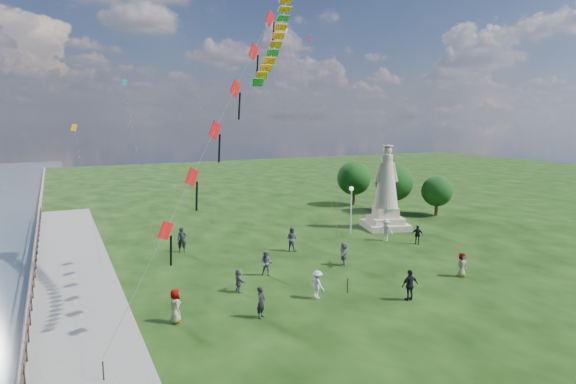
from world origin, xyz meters
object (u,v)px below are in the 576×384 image
person_7 (292,239)px  person_10 (175,306)px  statue (386,197)px  person_9 (417,235)px  lamppost (351,200)px  person_1 (266,263)px  person_5 (239,280)px  person_0 (261,302)px  person_2 (317,284)px  person_4 (462,265)px  person_3 (410,285)px  person_11 (344,254)px  person_6 (182,240)px  person_8 (386,230)px

person_7 → person_10: size_ratio=1.08×
statue → person_9: statue is taller
lamppost → person_1: size_ratio=2.51×
person_5 → person_0: bearing=175.0°
person_5 → person_7: 9.56m
person_2 → person_7: 10.10m
person_4 → person_5: bearing=160.7°
person_3 → person_5: (-8.31, 5.54, -0.19)m
person_2 → person_3: (4.57, -2.60, 0.08)m
person_2 → person_0: bearing=95.0°
person_11 → person_3: bearing=29.3°
person_7 → person_9: size_ratio=1.21×
person_0 → person_9: (17.33, 7.97, -0.05)m
person_4 → person_11: person_11 is taller
person_1 → person_4: bearing=9.3°
person_3 → person_5: 9.99m
person_1 → person_6: (-3.62, 8.09, 0.12)m
person_7 → person_9: (10.22, -2.73, -0.17)m
person_6 → person_10: (-3.45, -12.74, -0.09)m
person_0 → person_8: size_ratio=0.88×
person_3 → person_0: bearing=-7.7°
person_3 → person_4: person_3 is taller
statue → person_7: size_ratio=4.07×
person_10 → person_0: bearing=-109.9°
lamppost → person_7: (-7.23, -2.64, -2.14)m
lamppost → person_8: 4.23m
person_3 → person_8: (7.05, 11.42, 0.04)m
person_2 → person_6: 13.82m
person_4 → person_5: person_4 is taller
person_5 → person_1: bearing=-55.0°
person_5 → person_9: size_ratio=0.91×
lamppost → person_2: lamppost is taller
person_2 → person_8: size_ratio=0.87×
person_0 → person_1: 6.68m
person_7 → statue: bearing=-112.0°
statue → person_8: statue is taller
person_7 → person_9: 10.58m
person_0 → person_3: person_3 is taller
person_2 → person_7: size_ratio=0.87×
person_5 → person_8: bearing=-70.4°
person_9 → person_5: bearing=-117.7°
person_10 → person_3: bearing=-104.5°
person_2 → person_4: size_ratio=1.03×
person_5 → person_4: bearing=-106.4°
person_7 → person_10: (-11.25, -9.35, -0.07)m
lamppost → person_3: lamppost is taller
person_0 → person_5: person_0 is taller
person_4 → person_7: person_7 is taller
person_0 → person_2: bearing=-27.1°
statue → person_7: 11.95m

